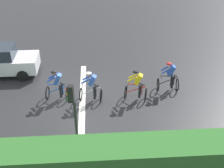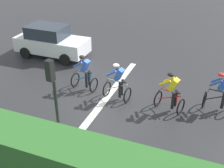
{
  "view_description": "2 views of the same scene",
  "coord_description": "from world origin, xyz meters",
  "px_view_note": "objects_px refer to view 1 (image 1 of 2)",
  "views": [
    {
      "loc": [
        12.35,
        0.93,
        8.53
      ],
      "look_at": [
        0.64,
        1.71,
        1.22
      ],
      "focal_mm": 46.55,
      "sensor_mm": 36.0,
      "label": 1
    },
    {
      "loc": [
        10.31,
        4.46,
        6.68
      ],
      "look_at": [
        0.45,
        0.54,
        0.82
      ],
      "focal_mm": 46.57,
      "sensor_mm": 36.0,
      "label": 2
    }
  ],
  "objects_px": {
    "cyclist_fourth": "(57,86)",
    "car_white": "(0,61)",
    "traffic_light_near_crossing": "(73,112)",
    "cyclist_second": "(137,86)",
    "cyclist_lead": "(169,77)",
    "cyclist_mid": "(91,87)"
  },
  "relations": [
    {
      "from": "cyclist_mid",
      "to": "cyclist_fourth",
      "type": "bearing_deg",
      "value": -98.6
    },
    {
      "from": "traffic_light_near_crossing",
      "to": "cyclist_second",
      "type": "bearing_deg",
      "value": 143.15
    },
    {
      "from": "cyclist_lead",
      "to": "cyclist_mid",
      "type": "height_order",
      "value": "same"
    },
    {
      "from": "cyclist_second",
      "to": "car_white",
      "type": "xyz_separation_m",
      "value": [
        -3.07,
        -7.46,
        0.08
      ]
    },
    {
      "from": "traffic_light_near_crossing",
      "to": "cyclist_fourth",
      "type": "bearing_deg",
      "value": -165.14
    },
    {
      "from": "cyclist_mid",
      "to": "cyclist_second",
      "type": "bearing_deg",
      "value": 89.52
    },
    {
      "from": "cyclist_fourth",
      "to": "car_white",
      "type": "height_order",
      "value": "car_white"
    },
    {
      "from": "cyclist_lead",
      "to": "car_white",
      "type": "distance_m",
      "value": 9.57
    },
    {
      "from": "cyclist_second",
      "to": "car_white",
      "type": "relative_size",
      "value": 0.4
    },
    {
      "from": "cyclist_mid",
      "to": "traffic_light_near_crossing",
      "type": "height_order",
      "value": "traffic_light_near_crossing"
    },
    {
      "from": "cyclist_second",
      "to": "traffic_light_near_crossing",
      "type": "bearing_deg",
      "value": -36.85
    },
    {
      "from": "cyclist_lead",
      "to": "traffic_light_near_crossing",
      "type": "xyz_separation_m",
      "value": [
        4.57,
        -4.69,
        1.43
      ]
    },
    {
      "from": "cyclist_fourth",
      "to": "car_white",
      "type": "relative_size",
      "value": 0.4
    },
    {
      "from": "cyclist_lead",
      "to": "car_white",
      "type": "height_order",
      "value": "car_white"
    },
    {
      "from": "cyclist_lead",
      "to": "cyclist_fourth",
      "type": "xyz_separation_m",
      "value": [
        0.46,
        -5.78,
        0.0
      ]
    },
    {
      "from": "traffic_light_near_crossing",
      "to": "cyclist_lead",
      "type": "bearing_deg",
      "value": 134.25
    },
    {
      "from": "cyclist_mid",
      "to": "cyclist_lead",
      "type": "bearing_deg",
      "value": 99.98
    },
    {
      "from": "car_white",
      "to": "cyclist_mid",
      "type": "bearing_deg",
      "value": 59.55
    },
    {
      "from": "cyclist_fourth",
      "to": "car_white",
      "type": "xyz_separation_m",
      "value": [
        -2.8,
        -3.5,
        0.08
      ]
    },
    {
      "from": "cyclist_second",
      "to": "car_white",
      "type": "bearing_deg",
      "value": -112.39
    },
    {
      "from": "cyclist_lead",
      "to": "cyclist_fourth",
      "type": "height_order",
      "value": "same"
    },
    {
      "from": "cyclist_mid",
      "to": "cyclist_fourth",
      "type": "distance_m",
      "value": 1.71
    }
  ]
}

